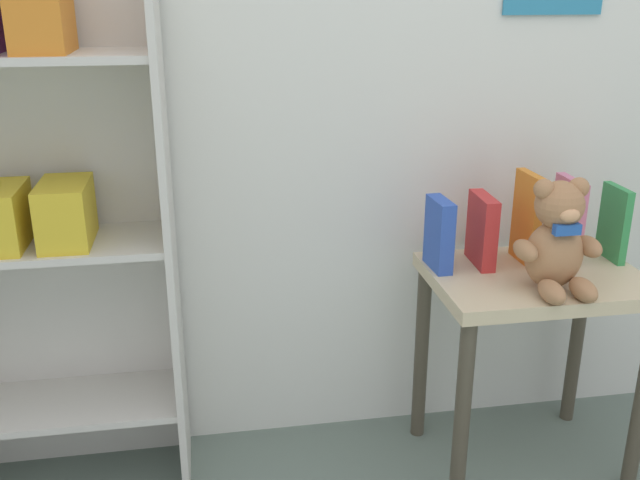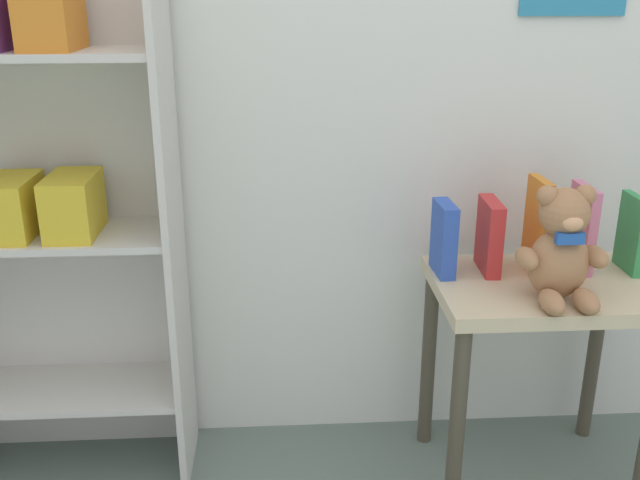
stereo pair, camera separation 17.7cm
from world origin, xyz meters
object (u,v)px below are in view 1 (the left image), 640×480
(bookshelf_side, at_px, (36,202))
(teddy_bear, at_px, (557,240))
(book_standing_green, at_px, (614,223))
(book_standing_red, at_px, (482,230))
(display_table, at_px, (532,310))
(book_standing_orange, at_px, (527,218))
(book_standing_pink, at_px, (568,219))
(book_standing_blue, at_px, (439,234))

(bookshelf_side, bearing_deg, teddy_bear, -11.04)
(bookshelf_side, xyz_separation_m, book_standing_green, (1.49, -0.07, -0.11))
(book_standing_red, bearing_deg, display_table, -33.18)
(display_table, xyz_separation_m, book_standing_orange, (0.00, 0.09, 0.23))
(book_standing_red, height_order, book_standing_pink, book_standing_pink)
(book_standing_blue, xyz_separation_m, book_standing_green, (0.49, -0.01, 0.01))
(book_standing_orange, height_order, book_standing_pink, book_standing_orange)
(book_standing_red, bearing_deg, book_standing_green, -0.65)
(teddy_bear, height_order, book_standing_orange, teddy_bear)
(display_table, height_order, book_standing_blue, book_standing_blue)
(display_table, relative_size, book_standing_green, 2.86)
(book_standing_pink, bearing_deg, bookshelf_side, 179.24)
(book_standing_blue, bearing_deg, display_table, -20.07)
(teddy_bear, bearing_deg, book_standing_red, 121.07)
(book_standing_orange, bearing_deg, book_standing_pink, 0.83)
(teddy_bear, distance_m, book_standing_pink, 0.23)
(book_standing_green, bearing_deg, book_standing_red, 177.35)
(display_table, bearing_deg, book_standing_red, 144.10)
(display_table, height_order, book_standing_pink, book_standing_pink)
(book_standing_orange, bearing_deg, bookshelf_side, 176.12)
(display_table, xyz_separation_m, book_standing_green, (0.24, 0.07, 0.21))
(display_table, xyz_separation_m, teddy_bear, (-0.01, -0.10, 0.23))
(book_standing_red, bearing_deg, bookshelf_side, -179.94)
(book_standing_blue, height_order, book_standing_green, book_standing_green)
(bookshelf_side, xyz_separation_m, book_standing_pink, (1.36, -0.05, -0.10))
(teddy_bear, height_order, book_standing_green, teddy_bear)
(display_table, height_order, teddy_bear, teddy_bear)
(book_standing_blue, distance_m, book_standing_green, 0.49)
(book_standing_green, bearing_deg, book_standing_pink, 169.45)
(book_standing_orange, relative_size, book_standing_green, 1.21)
(book_standing_green, bearing_deg, book_standing_orange, 176.13)
(teddy_bear, height_order, book_standing_pink, teddy_bear)
(book_standing_red, relative_size, book_standing_orange, 0.77)
(book_standing_pink, height_order, book_standing_green, book_standing_pink)
(display_table, relative_size, book_standing_red, 3.06)
(display_table, xyz_separation_m, book_standing_pink, (0.12, 0.09, 0.22))
(book_standing_blue, xyz_separation_m, book_standing_red, (0.12, 0.01, 0.00))
(bookshelf_side, xyz_separation_m, book_standing_red, (1.12, -0.05, -0.12))
(book_standing_blue, bearing_deg, book_standing_green, -3.78)
(display_table, distance_m, book_standing_red, 0.25)
(bookshelf_side, height_order, book_standing_blue, bookshelf_side)
(book_standing_green, bearing_deg, book_standing_blue, 179.55)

